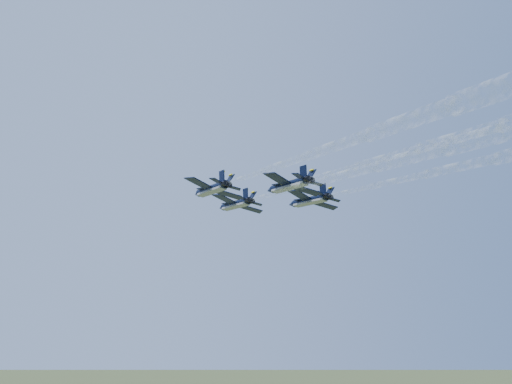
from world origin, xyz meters
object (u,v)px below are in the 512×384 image
object	(u,v)px
jet_lead	(235,204)
jet_right	(309,201)
jet_left	(211,189)
jet_slot	(289,185)

from	to	relation	value
jet_lead	jet_right	distance (m)	15.84
jet_lead	jet_right	xyz separation A→B (m)	(13.67, -8.00, 0.00)
jet_left	jet_right	bearing A→B (deg)	-1.35
jet_right	jet_slot	size ratio (longest dim) A/B	1.00
jet_lead	jet_right	world-z (taller)	same
jet_lead	jet_left	distance (m)	14.67
jet_left	jet_slot	xyz separation A→B (m)	(12.86, -7.25, 0.00)
jet_left	jet_right	world-z (taller)	same
jet_left	jet_slot	world-z (taller)	same
jet_lead	jet_slot	xyz separation A→B (m)	(5.07, -19.68, 0.00)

